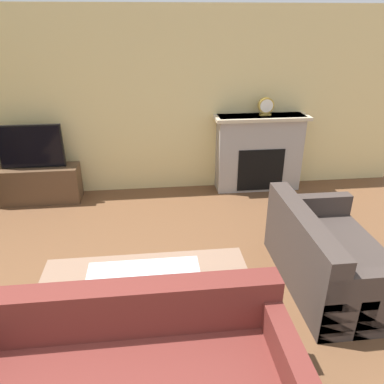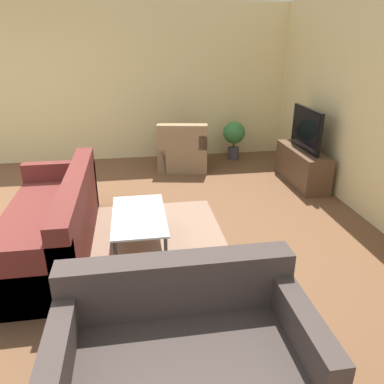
{
  "view_description": "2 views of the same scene",
  "coord_description": "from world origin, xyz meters",
  "px_view_note": "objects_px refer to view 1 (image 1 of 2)",
  "views": [
    {
      "loc": [
        0.48,
        -0.97,
        2.51
      ],
      "look_at": [
        0.89,
        2.69,
        0.79
      ],
      "focal_mm": 35.0,
      "sensor_mm": 36.0,
      "label": 1
    },
    {
      "loc": [
        3.95,
        1.78,
        2.16
      ],
      "look_at": [
        0.49,
        2.33,
        0.68
      ],
      "focal_mm": 35.0,
      "sensor_mm": 36.0,
      "label": 2
    }
  ],
  "objects_px": {
    "couch_sectional": "(129,376)",
    "mantel_clock": "(266,106)",
    "coffee_table": "(144,281)",
    "couch_loveseat": "(329,259)",
    "tv": "(31,147)"
  },
  "relations": [
    {
      "from": "tv",
      "to": "couch_loveseat",
      "type": "relative_size",
      "value": 0.58
    },
    {
      "from": "coffee_table",
      "to": "mantel_clock",
      "type": "bearing_deg",
      "value": 55.27
    },
    {
      "from": "couch_sectional",
      "to": "coffee_table",
      "type": "height_order",
      "value": "couch_sectional"
    },
    {
      "from": "couch_sectional",
      "to": "coffee_table",
      "type": "xyz_separation_m",
      "value": [
        0.1,
        0.93,
        0.07
      ]
    },
    {
      "from": "couch_sectional",
      "to": "mantel_clock",
      "type": "distance_m",
      "value": 4.21
    },
    {
      "from": "coffee_table",
      "to": "mantel_clock",
      "type": "xyz_separation_m",
      "value": [
        1.84,
        2.66,
        0.96
      ]
    },
    {
      "from": "mantel_clock",
      "to": "tv",
      "type": "bearing_deg",
      "value": -178.23
    },
    {
      "from": "couch_loveseat",
      "to": "coffee_table",
      "type": "height_order",
      "value": "couch_loveseat"
    },
    {
      "from": "tv",
      "to": "couch_loveseat",
      "type": "bearing_deg",
      "value": -34.06
    },
    {
      "from": "couch_sectional",
      "to": "couch_loveseat",
      "type": "relative_size",
      "value": 1.42
    },
    {
      "from": "tv",
      "to": "mantel_clock",
      "type": "height_order",
      "value": "mantel_clock"
    },
    {
      "from": "couch_sectional",
      "to": "couch_loveseat",
      "type": "distance_m",
      "value": 2.28
    },
    {
      "from": "coffee_table",
      "to": "mantel_clock",
      "type": "distance_m",
      "value": 3.38
    },
    {
      "from": "tv",
      "to": "coffee_table",
      "type": "distance_m",
      "value": 3.04
    },
    {
      "from": "tv",
      "to": "couch_loveseat",
      "type": "height_order",
      "value": "tv"
    }
  ]
}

